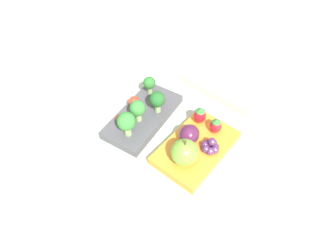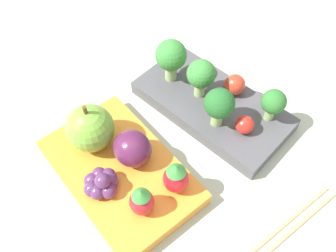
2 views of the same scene
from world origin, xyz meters
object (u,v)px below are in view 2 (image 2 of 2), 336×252
at_px(cherry_tomato_0, 245,125).
at_px(strawberry_1, 176,178).
at_px(broccoli_floret_2, 219,105).
at_px(broccoli_floret_3, 201,75).
at_px(cherry_tomato_1, 235,85).
at_px(cherry_tomato_2, 200,66).
at_px(grape_cluster, 101,183).
at_px(strawberry_0, 142,201).
at_px(bento_box_fruit, 120,171).
at_px(broccoli_floret_1, 273,103).
at_px(bento_box_savoury, 210,104).
at_px(broccoli_floret_0, 171,56).
at_px(plum, 132,148).
at_px(chopsticks_pair, 267,246).
at_px(apple, 90,128).

distance_m(cherry_tomato_0, strawberry_1, 0.11).
distance_m(broccoli_floret_2, broccoli_floret_3, 0.05).
relative_size(cherry_tomato_1, cherry_tomato_2, 1.36).
bearing_deg(broccoli_floret_3, grape_cluster, -84.74).
bearing_deg(broccoli_floret_2, cherry_tomato_2, 145.05).
bearing_deg(strawberry_0, bento_box_fruit, 164.56).
bearing_deg(grape_cluster, broccoli_floret_3, 95.26).
bearing_deg(strawberry_0, broccoli_floret_3, 112.08).
bearing_deg(strawberry_1, grape_cluster, -134.13).
distance_m(broccoli_floret_3, cherry_tomato_0, 0.08).
xyz_separation_m(broccoli_floret_1, cherry_tomato_2, (-0.12, -0.00, -0.02)).
relative_size(bento_box_savoury, broccoli_floret_2, 3.65).
xyz_separation_m(broccoli_floret_0, cherry_tomato_1, (0.08, 0.04, -0.03)).
relative_size(broccoli_floret_1, cherry_tomato_0, 2.04).
distance_m(cherry_tomato_0, plum, 0.14).
bearing_deg(chopsticks_pair, bento_box_fruit, -163.10).
bearing_deg(cherry_tomato_1, cherry_tomato_0, -39.81).
relative_size(broccoli_floret_2, chopsticks_pair, 0.27).
xyz_separation_m(bento_box_savoury, apple, (-0.06, -0.15, 0.04)).
distance_m(broccoli_floret_0, apple, 0.14).
relative_size(broccoli_floret_2, cherry_tomato_0, 2.46).
bearing_deg(apple, cherry_tomato_1, 69.22).
height_order(bento_box_fruit, broccoli_floret_3, broccoli_floret_3).
xyz_separation_m(bento_box_savoury, broccoli_floret_2, (0.03, -0.02, 0.05)).
bearing_deg(cherry_tomato_2, chopsticks_pair, -30.96).
relative_size(bento_box_fruit, broccoli_floret_0, 3.16).
bearing_deg(cherry_tomato_1, grape_cluster, -93.61).
distance_m(cherry_tomato_0, apple, 0.18).
xyz_separation_m(broccoli_floret_1, apple, (-0.13, -0.18, -0.00)).
relative_size(bento_box_fruit, cherry_tomato_0, 8.59).
bearing_deg(cherry_tomato_1, broccoli_floret_3, -130.51).
distance_m(cherry_tomato_1, strawberry_0, 0.20).
bearing_deg(broccoli_floret_1, strawberry_1, -95.88).
distance_m(cherry_tomato_0, chopsticks_pair, 0.14).
xyz_separation_m(cherry_tomato_0, apple, (-0.12, -0.14, 0.02)).
distance_m(apple, plum, 0.05).
xyz_separation_m(broccoli_floret_3, cherry_tomato_1, (0.03, 0.03, -0.02)).
height_order(strawberry_1, chopsticks_pair, strawberry_1).
xyz_separation_m(cherry_tomato_2, strawberry_1, (0.10, -0.15, 0.01)).
bearing_deg(strawberry_0, strawberry_1, 81.36).
height_order(broccoli_floret_1, grape_cluster, broccoli_floret_1).
bearing_deg(cherry_tomato_2, strawberry_1, -56.43).
bearing_deg(broccoli_floret_1, grape_cluster, -108.98).
xyz_separation_m(cherry_tomato_1, cherry_tomato_2, (-0.06, -0.00, -0.00)).
height_order(broccoli_floret_1, cherry_tomato_2, broccoli_floret_1).
bearing_deg(grape_cluster, plum, 94.89).
distance_m(broccoli_floret_1, plum, 0.18).
bearing_deg(cherry_tomato_0, grape_cluster, -109.86).
relative_size(broccoli_floret_3, plum, 1.22).
xyz_separation_m(apple, plum, (0.05, 0.02, -0.01)).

